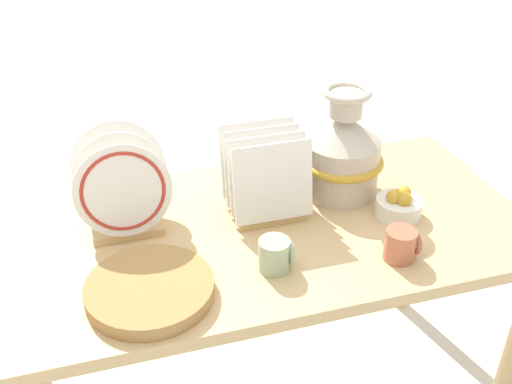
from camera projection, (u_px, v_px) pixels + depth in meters
The scene contains 8 objects.
display_table at pixel (256, 253), 1.62m from camera, with size 1.44×0.69×0.70m.
ceramic_vase at pixel (342, 152), 1.67m from camera, with size 0.24×0.24×0.31m.
dish_rack_round_plates at pixel (123, 193), 1.52m from camera, with size 0.24×0.18×0.26m.
dish_rack_square_plates at pixel (265, 183), 1.60m from camera, with size 0.21×0.18×0.23m.
wicker_charger_stack at pixel (150, 290), 1.34m from camera, with size 0.29×0.29×0.04m.
mug_sage_glaze at pixel (276, 255), 1.41m from camera, with size 0.08×0.08×0.08m.
mug_terracotta_glaze at pixel (402, 244), 1.45m from camera, with size 0.08×0.08×0.08m.
fruit_bowl at pixel (399, 205), 1.61m from camera, with size 0.12×0.12×0.08m.
Camera 1 is at (-0.36, -1.24, 1.62)m, focal length 42.00 mm.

